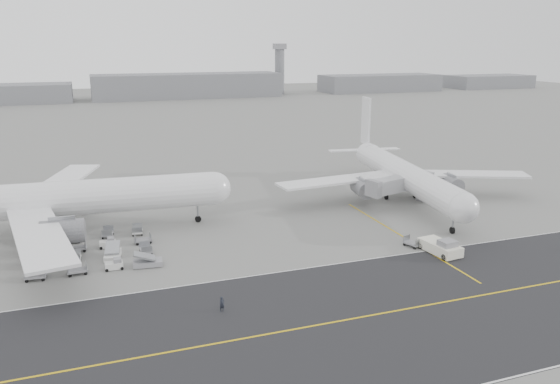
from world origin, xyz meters
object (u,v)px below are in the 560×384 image
object	(u,v)px
airliner_b	(403,174)
pushback_tug	(441,247)
ground_crew_a	(222,304)
jet_bridge	(402,185)
control_tower	(280,68)
airliner_a	(50,200)

from	to	relation	value
airliner_b	pushback_tug	size ratio (longest dim) A/B	5.94
ground_crew_a	jet_bridge	bearing A→B (deg)	18.20
control_tower	pushback_tug	xyz separation A→B (m)	(-68.59, -268.79, -15.19)
airliner_a	pushback_tug	size ratio (longest dim) A/B	6.75
pushback_tug	airliner_b	bearing A→B (deg)	63.31
jet_bridge	ground_crew_a	world-z (taller)	jet_bridge
control_tower	ground_crew_a	world-z (taller)	control_tower
jet_bridge	ground_crew_a	size ratio (longest dim) A/B	9.00
control_tower	jet_bridge	bearing A→B (deg)	-103.97
control_tower	pushback_tug	bearing A→B (deg)	-104.31
jet_bridge	airliner_a	bearing A→B (deg)	159.72
airliner_b	ground_crew_a	world-z (taller)	airliner_b
pushback_tug	airliner_a	bearing A→B (deg)	146.34
airliner_a	pushback_tug	bearing A→B (deg)	-113.50
pushback_tug	jet_bridge	distance (m)	25.50
control_tower	airliner_a	distance (m)	270.41
jet_bridge	pushback_tug	bearing A→B (deg)	-123.15
airliner_a	ground_crew_a	world-z (taller)	airliner_a
control_tower	airliner_a	world-z (taller)	control_tower
control_tower	ground_crew_a	distance (m)	295.69
airliner_a	control_tower	bearing A→B (deg)	-23.82
airliner_a	pushback_tug	world-z (taller)	airliner_a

